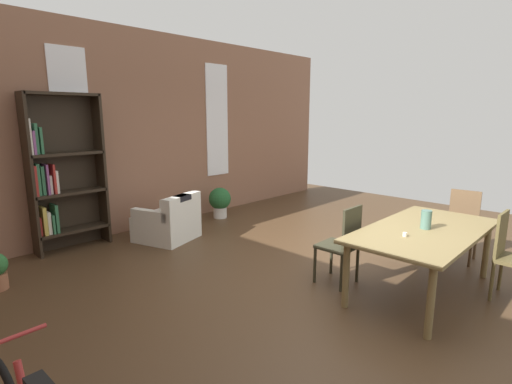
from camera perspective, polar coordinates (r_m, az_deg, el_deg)
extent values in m
plane|color=#4B3420|center=(4.80, 11.60, -13.14)|extent=(10.51, 10.51, 0.00)
cube|color=#90634C|center=(7.13, -14.85, 8.64)|extent=(9.08, 0.12, 3.36)
cube|color=white|center=(6.43, -25.49, 9.16)|extent=(0.55, 0.02, 2.18)
cube|color=white|center=(7.91, -5.76, 10.41)|extent=(0.55, 0.02, 2.18)
cube|color=olive|center=(4.68, 23.62, -5.23)|extent=(2.04, 1.05, 0.04)
cylinder|color=olive|center=(3.86, 24.34, -14.63)|extent=(0.07, 0.07, 0.69)
cylinder|color=olive|center=(5.52, 30.81, -7.41)|extent=(0.07, 0.07, 0.69)
cylinder|color=olive|center=(4.17, 13.12, -11.89)|extent=(0.07, 0.07, 0.69)
cylinder|color=olive|center=(5.74, 22.57, -5.96)|extent=(0.07, 0.07, 0.69)
cylinder|color=#4C7266|center=(4.65, 23.78, -3.74)|extent=(0.11, 0.11, 0.21)
cylinder|color=silver|center=(4.30, 21.09, -5.86)|extent=(0.04, 0.04, 0.04)
cube|color=brown|center=(4.96, 32.43, -5.33)|extent=(0.38, 0.04, 0.50)
cylinder|color=brown|center=(4.94, 31.41, -11.24)|extent=(0.04, 0.04, 0.43)
cylinder|color=brown|center=(5.27, 32.35, -9.96)|extent=(0.04, 0.04, 0.43)
cube|color=brown|center=(5.96, 27.85, -4.77)|extent=(0.44, 0.44, 0.04)
cube|color=brown|center=(6.08, 28.39, -2.09)|extent=(0.07, 0.38, 0.50)
cylinder|color=brown|center=(5.89, 25.58, -7.15)|extent=(0.04, 0.04, 0.43)
cylinder|color=brown|center=(5.83, 29.05, -7.65)|extent=(0.04, 0.04, 0.43)
cylinder|color=brown|center=(6.23, 26.33, -6.24)|extent=(0.04, 0.04, 0.43)
cylinder|color=brown|center=(6.17, 29.60, -6.70)|extent=(0.04, 0.04, 0.43)
cube|color=#313020|center=(4.69, 11.84, -7.81)|extent=(0.40, 0.40, 0.04)
cube|color=#313020|center=(4.53, 13.97, -5.29)|extent=(0.38, 0.03, 0.50)
cylinder|color=#313020|center=(5.00, 11.04, -9.41)|extent=(0.04, 0.04, 0.43)
cylinder|color=#313020|center=(4.72, 8.67, -10.61)|extent=(0.04, 0.04, 0.43)
cylinder|color=#313020|center=(4.84, 14.70, -10.32)|extent=(0.04, 0.04, 0.43)
cylinder|color=#313020|center=(4.55, 12.47, -11.66)|extent=(0.04, 0.04, 0.43)
cube|color=#2D2319|center=(6.08, -30.39, 1.90)|extent=(0.04, 0.31, 2.27)
cube|color=#2D2319|center=(6.42, -21.87, 3.07)|extent=(0.04, 0.31, 2.27)
cube|color=#2D2319|center=(6.37, -26.49, 2.64)|extent=(1.04, 0.01, 2.27)
cube|color=#2D2319|center=(6.40, -25.35, -5.04)|extent=(1.00, 0.31, 0.04)
cube|color=#B22D28|center=(6.23, -29.38, -4.43)|extent=(0.04, 0.17, 0.26)
cube|color=gold|center=(6.23, -28.93, -3.71)|extent=(0.05, 0.25, 0.40)
cube|color=white|center=(6.25, -28.38, -3.98)|extent=(0.04, 0.20, 0.32)
cube|color=#33724C|center=(6.27, -27.94, -4.11)|extent=(0.03, 0.24, 0.27)
cube|color=#33724C|center=(6.27, -27.54, -3.44)|extent=(0.04, 0.23, 0.41)
cube|color=#2D2319|center=(6.28, -25.79, -0.05)|extent=(1.00, 0.31, 0.04)
cube|color=#B22D28|center=(6.10, -29.96, 1.44)|extent=(0.04, 0.23, 0.42)
cube|color=#33724C|center=(6.11, -29.55, 1.61)|extent=(0.04, 0.17, 0.44)
cube|color=#33724C|center=(6.13, -29.05, 1.49)|extent=(0.04, 0.17, 0.40)
cube|color=#8C4C8C|center=(6.15, -28.59, 1.66)|extent=(0.03, 0.23, 0.42)
cube|color=white|center=(6.17, -28.14, 0.99)|extent=(0.03, 0.16, 0.26)
cube|color=#B22D28|center=(6.17, -27.83, 1.74)|extent=(0.03, 0.23, 0.42)
cube|color=white|center=(6.19, -27.45, 1.37)|extent=(0.03, 0.18, 0.32)
cube|color=#2D2319|center=(6.20, -26.24, 5.10)|extent=(1.00, 0.31, 0.04)
cube|color=white|center=(6.04, -30.59, 7.04)|extent=(0.03, 0.26, 0.48)
cube|color=#8C4C8C|center=(6.06, -30.11, 6.33)|extent=(0.03, 0.22, 0.32)
cube|color=#33724C|center=(6.07, -29.77, 6.82)|extent=(0.04, 0.16, 0.41)
cube|color=#33724C|center=(6.08, -29.28, 6.64)|extent=(0.03, 0.19, 0.36)
cube|color=#2D2319|center=(6.18, -26.93, 12.77)|extent=(1.00, 0.31, 0.04)
cube|color=silver|center=(6.39, -13.04, -5.04)|extent=(1.00, 1.00, 0.40)
cube|color=silver|center=(6.10, -10.86, -2.08)|extent=(0.81, 0.39, 0.35)
cube|color=silver|center=(6.57, -11.29, -2.02)|extent=(0.33, 0.72, 0.15)
cube|color=silver|center=(6.06, -15.17, -3.33)|extent=(0.33, 0.72, 0.15)
cube|color=black|center=(6.07, -10.91, -0.84)|extent=(0.32, 0.25, 0.08)
cylinder|color=#B23333|center=(2.48, -33.54, -17.97)|extent=(0.44, 0.04, 0.02)
cylinder|color=silver|center=(7.55, -5.31, -3.01)|extent=(0.26, 0.26, 0.21)
sphere|color=#235B2D|center=(7.48, -5.35, -0.98)|extent=(0.43, 0.43, 0.43)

